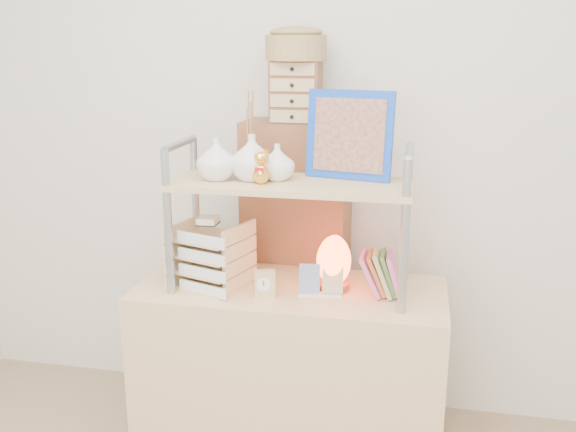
# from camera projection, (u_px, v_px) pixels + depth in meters

# --- Properties ---
(room_shell) EXTENTS (3.42, 3.41, 2.61)m
(room_shell) POSITION_uv_depth(u_px,v_px,m) (221.00, 34.00, 1.48)
(room_shell) COLOR silver
(room_shell) RESTS_ON ground
(desk) EXTENTS (1.20, 0.50, 0.75)m
(desk) POSITION_uv_depth(u_px,v_px,m) (290.00, 374.00, 2.59)
(desk) COLOR tan
(desk) RESTS_ON ground
(cabinet) EXTENTS (0.46, 0.26, 1.35)m
(cabinet) POSITION_uv_depth(u_px,v_px,m) (296.00, 272.00, 2.87)
(cabinet) COLOR brown
(cabinet) RESTS_ON ground
(hutch) EXTENTS (0.90, 0.34, 0.75)m
(hutch) POSITION_uv_depth(u_px,v_px,m) (282.00, 177.00, 2.39)
(hutch) COLOR #969BA3
(hutch) RESTS_ON desk
(letter_tray) EXTENTS (0.29, 0.28, 0.28)m
(letter_tray) POSITION_uv_depth(u_px,v_px,m) (210.00, 260.00, 2.47)
(letter_tray) COLOR tan
(letter_tray) RESTS_ON desk
(salt_lamp) EXTENTS (0.14, 0.13, 0.22)m
(salt_lamp) POSITION_uv_depth(u_px,v_px,m) (334.00, 262.00, 2.45)
(salt_lamp) COLOR brown
(salt_lamp) RESTS_ON desk
(desk_clock) EXTENTS (0.08, 0.05, 0.11)m
(desk_clock) POSITION_uv_depth(u_px,v_px,m) (265.00, 284.00, 2.38)
(desk_clock) COLOR tan
(desk_clock) RESTS_ON desk
(postcard_stand) EXTENTS (0.17, 0.06, 0.12)m
(postcard_stand) POSITION_uv_depth(u_px,v_px,m) (320.00, 287.00, 2.41)
(postcard_stand) COLOR white
(postcard_stand) RESTS_ON desk
(drawer_chest) EXTENTS (0.20, 0.16, 0.25)m
(drawer_chest) POSITION_uv_depth(u_px,v_px,m) (296.00, 92.00, 2.64)
(drawer_chest) COLOR brown
(drawer_chest) RESTS_ON cabinet
(woven_basket) EXTENTS (0.25, 0.25, 0.10)m
(woven_basket) POSITION_uv_depth(u_px,v_px,m) (296.00, 48.00, 2.59)
(woven_basket) COLOR olive
(woven_basket) RESTS_ON drawer_chest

